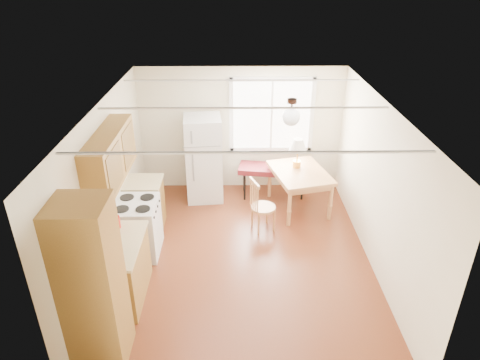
{
  "coord_description": "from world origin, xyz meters",
  "views": [
    {
      "loc": [
        -0.11,
        -5.53,
        4.23
      ],
      "look_at": [
        -0.04,
        0.49,
        1.15
      ],
      "focal_mm": 32.0,
      "sensor_mm": 36.0,
      "label": 1
    }
  ],
  "objects_px": {
    "chair": "(259,203)",
    "refrigerator": "(204,159)",
    "bench": "(273,170)",
    "dining_table": "(300,176)"
  },
  "relations": [
    {
      "from": "dining_table",
      "to": "chair",
      "type": "xyz_separation_m",
      "value": [
        -0.8,
        -0.77,
        -0.12
      ]
    },
    {
      "from": "refrigerator",
      "to": "chair",
      "type": "relative_size",
      "value": 1.72
    },
    {
      "from": "bench",
      "to": "dining_table",
      "type": "xyz_separation_m",
      "value": [
        0.45,
        -0.5,
        0.11
      ]
    },
    {
      "from": "refrigerator",
      "to": "dining_table",
      "type": "distance_m",
      "value": 1.87
    },
    {
      "from": "bench",
      "to": "dining_table",
      "type": "distance_m",
      "value": 0.68
    },
    {
      "from": "dining_table",
      "to": "refrigerator",
      "type": "bearing_deg",
      "value": 152.13
    },
    {
      "from": "chair",
      "to": "refrigerator",
      "type": "bearing_deg",
      "value": 109.0
    },
    {
      "from": "refrigerator",
      "to": "dining_table",
      "type": "relative_size",
      "value": 1.17
    },
    {
      "from": "refrigerator",
      "to": "dining_table",
      "type": "xyz_separation_m",
      "value": [
        1.81,
        -0.45,
        -0.17
      ]
    },
    {
      "from": "chair",
      "to": "dining_table",
      "type": "bearing_deg",
      "value": 23.42
    }
  ]
}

